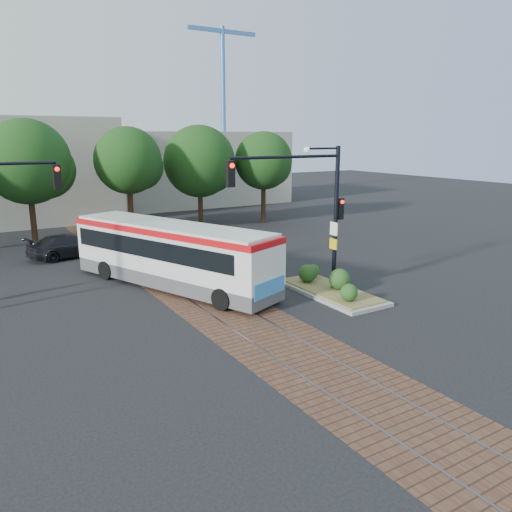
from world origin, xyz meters
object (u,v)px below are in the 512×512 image
object	(u,v)px
traffic_island	(330,286)
signal_pole_main	(313,198)
parked_car	(70,245)
city_bus	(171,252)

from	to	relation	value
traffic_island	signal_pole_main	size ratio (longest dim) A/B	0.87
traffic_island	parked_car	xyz separation A→B (m)	(-8.19, 12.74, 0.33)
city_bus	signal_pole_main	size ratio (longest dim) A/B	1.79
parked_car	city_bus	bearing A→B (deg)	-173.65
city_bus	traffic_island	bearing A→B (deg)	-61.17
signal_pole_main	parked_car	distance (m)	14.99
city_bus	signal_pole_main	xyz separation A→B (m)	(4.48, -4.35, 2.56)
traffic_island	signal_pole_main	xyz separation A→B (m)	(-0.96, 0.09, 3.83)
parked_car	traffic_island	bearing A→B (deg)	-159.28
city_bus	traffic_island	xyz separation A→B (m)	(5.43, -4.44, -1.27)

